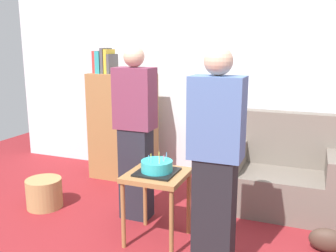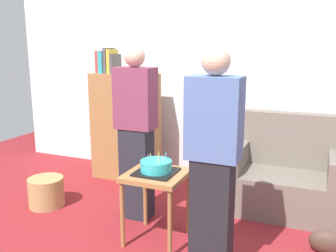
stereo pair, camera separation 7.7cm
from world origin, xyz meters
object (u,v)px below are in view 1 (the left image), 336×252
Objects in this scene: bookshelf at (122,125)px; side_table at (157,184)px; couch at (282,176)px; person_blowing_candles at (135,133)px; handbag at (327,240)px; birthday_cake at (157,167)px; person_holding_cake at (216,165)px; wicker_basket at (44,193)px.

side_table is at bearing -51.55° from bookshelf.
person_blowing_candles is (-1.28, -0.73, 0.49)m from couch.
person_blowing_candles reaches higher than handbag.
birthday_cake is 0.53m from person_blowing_candles.
person_holding_cake is (-0.36, -1.36, 0.49)m from couch.
wicker_basket reaches higher than handbag.
couch is 1.45m from birthday_cake.
person_blowing_candles is at bearing 136.74° from birthday_cake.
handbag is at bearing -60.21° from couch.
person_blowing_candles is at bearing -55.19° from bookshelf.
couch is 0.67× the size of person_holding_cake.
birthday_cake is at bearing -51.55° from bookshelf.
bookshelf is at bearing 128.45° from birthday_cake.
birthday_cake reaches higher than wicker_basket.
handbag is (0.78, 0.62, -0.73)m from person_holding_cake.
wicker_basket is (-1.90, 0.47, -0.68)m from person_holding_cake.
person_blowing_candles is at bearing -20.92° from person_holding_cake.
birthday_cake is (0.00, 0.00, 0.14)m from side_table.
side_table is 1.89× the size of birthday_cake.
side_table is at bearing -140.67° from birthday_cake.
side_table is at bearing -25.00° from person_blowing_candles.
wicker_basket is at bearing -158.69° from couch.
bookshelf is at bearing 128.45° from side_table.
birthday_cake is at bearing 39.33° from side_table.
wicker_basket is 1.29× the size of handbag.
person_holding_cake is (0.56, -0.29, 0.18)m from birthday_cake.
couch is at bearing 47.83° from person_blowing_candles.
side_table is at bearing -13.83° from person_holding_cake.
bookshelf is at bearing 72.71° from wicker_basket.
handbag is at bearing -21.65° from bookshelf.
side_table is (1.00, -1.26, -0.16)m from bookshelf.
side_table is at bearing -130.87° from couch.
bookshelf is 1.61m from birthday_cake.
person_blowing_candles reaches higher than birthday_cake.
wicker_basket is at bearing 172.15° from side_table.
person_holding_cake is 1.24m from handbag.
bookshelf reaches higher than handbag.
person_blowing_candles is 4.53× the size of wicker_basket.
side_table is 1.68× the size of wicker_basket.
wicker_basket is (-2.26, -0.88, -0.19)m from couch.
birthday_cake is 0.20× the size of person_holding_cake.
handbag is (1.34, 0.33, -0.41)m from side_table.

